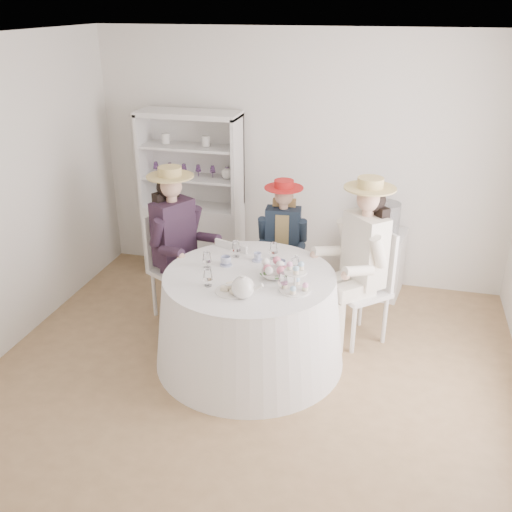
# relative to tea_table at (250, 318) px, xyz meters

# --- Properties ---
(ground) EXTENTS (4.50, 4.50, 0.00)m
(ground) POSITION_rel_tea_table_xyz_m (0.08, -0.18, -0.42)
(ground) COLOR olive
(ground) RESTS_ON ground
(ceiling) EXTENTS (4.50, 4.50, 0.00)m
(ceiling) POSITION_rel_tea_table_xyz_m (0.08, -0.18, 2.28)
(ceiling) COLOR white
(ceiling) RESTS_ON wall_back
(wall_back) EXTENTS (4.50, 0.00, 4.50)m
(wall_back) POSITION_rel_tea_table_xyz_m (0.08, 1.82, 0.93)
(wall_back) COLOR white
(wall_back) RESTS_ON ground
(wall_front) EXTENTS (4.50, 0.00, 4.50)m
(wall_front) POSITION_rel_tea_table_xyz_m (0.08, -2.18, 0.93)
(wall_front) COLOR white
(wall_front) RESTS_ON ground
(wall_left) EXTENTS (0.00, 4.50, 4.50)m
(wall_left) POSITION_rel_tea_table_xyz_m (-2.17, -0.18, 0.93)
(wall_left) COLOR white
(wall_left) RESTS_ON ground
(tea_table) EXTENTS (1.65, 1.65, 0.84)m
(tea_table) POSITION_rel_tea_table_xyz_m (0.00, 0.00, 0.00)
(tea_table) COLOR white
(tea_table) RESTS_ON ground
(hutch) EXTENTS (1.20, 0.68, 1.86)m
(hutch) POSITION_rel_tea_table_xyz_m (-1.08, 1.59, 0.25)
(hutch) COLOR silver
(hutch) RESTS_ON ground
(side_table) EXTENTS (0.52, 0.52, 0.71)m
(side_table) POSITION_rel_tea_table_xyz_m (1.03, 1.57, -0.06)
(side_table) COLOR silver
(side_table) RESTS_ON ground
(hatbox) EXTENTS (0.39, 0.39, 0.32)m
(hatbox) POSITION_rel_tea_table_xyz_m (1.03, 1.57, 0.45)
(hatbox) COLOR black
(hatbox) RESTS_ON side_table
(guest_left) EXTENTS (0.66, 0.60, 1.54)m
(guest_left) POSITION_rel_tea_table_xyz_m (-0.88, 0.57, 0.45)
(guest_left) COLOR silver
(guest_left) RESTS_ON ground
(guest_mid) EXTENTS (0.49, 0.51, 1.35)m
(guest_mid) POSITION_rel_tea_table_xyz_m (0.06, 1.05, 0.35)
(guest_mid) COLOR silver
(guest_mid) RESTS_ON ground
(guest_right) EXTENTS (0.67, 0.66, 1.57)m
(guest_right) POSITION_rel_tea_table_xyz_m (0.88, 0.57, 0.47)
(guest_right) COLOR silver
(guest_right) RESTS_ON ground
(spare_chair) EXTENTS (0.48, 0.48, 0.91)m
(spare_chair) POSITION_rel_tea_table_xyz_m (-0.26, 0.56, 0.07)
(spare_chair) COLOR silver
(spare_chair) RESTS_ON ground
(teacup_a) EXTENTS (0.10, 0.10, 0.07)m
(teacup_a) POSITION_rel_tea_table_xyz_m (-0.24, 0.13, 0.46)
(teacup_a) COLOR white
(teacup_a) RESTS_ON tea_table
(teacup_b) EXTENTS (0.09, 0.09, 0.07)m
(teacup_b) POSITION_rel_tea_table_xyz_m (-0.00, 0.29, 0.45)
(teacup_b) COLOR white
(teacup_b) RESTS_ON tea_table
(teacup_c) EXTENTS (0.10, 0.10, 0.08)m
(teacup_c) POSITION_rel_tea_table_xyz_m (0.23, 0.16, 0.46)
(teacup_c) COLOR white
(teacup_c) RESTS_ON tea_table
(flower_bowl) EXTENTS (0.27, 0.27, 0.06)m
(flower_bowl) POSITION_rel_tea_table_xyz_m (0.22, -0.01, 0.45)
(flower_bowl) COLOR white
(flower_bowl) RESTS_ON tea_table
(flower_arrangement) EXTENTS (0.18, 0.19, 0.07)m
(flower_arrangement) POSITION_rel_tea_table_xyz_m (0.22, 0.01, 0.51)
(flower_arrangement) COLOR #D16881
(flower_arrangement) RESTS_ON tea_table
(table_teapot) EXTENTS (0.25, 0.18, 0.19)m
(table_teapot) POSITION_rel_tea_table_xyz_m (0.06, -0.39, 0.50)
(table_teapot) COLOR white
(table_teapot) RESTS_ON tea_table
(sandwich_plate) EXTENTS (0.26, 0.26, 0.06)m
(sandwich_plate) POSITION_rel_tea_table_xyz_m (-0.06, -0.33, 0.43)
(sandwich_plate) COLOR white
(sandwich_plate) RESTS_ON tea_table
(cupcake_stand) EXTENTS (0.25, 0.25, 0.23)m
(cupcake_stand) POSITION_rel_tea_table_xyz_m (0.42, -0.19, 0.51)
(cupcake_stand) COLOR white
(cupcake_stand) RESTS_ON tea_table
(stemware_set) EXTENTS (0.83, 0.83, 0.15)m
(stemware_set) POSITION_rel_tea_table_xyz_m (0.00, -0.00, 0.49)
(stemware_set) COLOR white
(stemware_set) RESTS_ON tea_table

